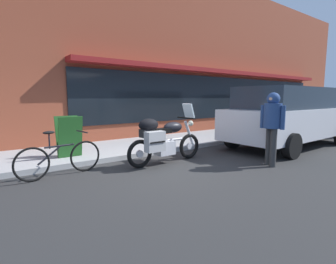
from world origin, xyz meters
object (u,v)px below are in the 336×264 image
touring_motorcycle (163,138)px  pedestrian_walking (272,120)px  parked_bicycle (60,158)px  sandwich_board_sign (69,137)px  parked_minivan (289,116)px

touring_motorcycle → pedestrian_walking: size_ratio=1.28×
parked_bicycle → sandwich_board_sign: sandwich_board_sign is taller
parked_bicycle → pedestrian_walking: pedestrian_walking is taller
parked_bicycle → touring_motorcycle: bearing=-11.2°
pedestrian_walking → sandwich_board_sign: size_ratio=1.69×
touring_motorcycle → parked_minivan: size_ratio=0.43×
pedestrian_walking → parked_bicycle: bearing=153.3°
parked_bicycle → parked_minivan: size_ratio=0.34×
parked_minivan → parked_bicycle: bearing=171.1°
parked_bicycle → pedestrian_walking: size_ratio=1.01×
parked_bicycle → parked_minivan: bearing=-8.9°
pedestrian_walking → sandwich_board_sign: 4.73m
touring_motorcycle → sandwich_board_sign: size_ratio=2.17×
touring_motorcycle → parked_minivan: parked_minivan is taller
parked_bicycle → pedestrian_walking: 4.56m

